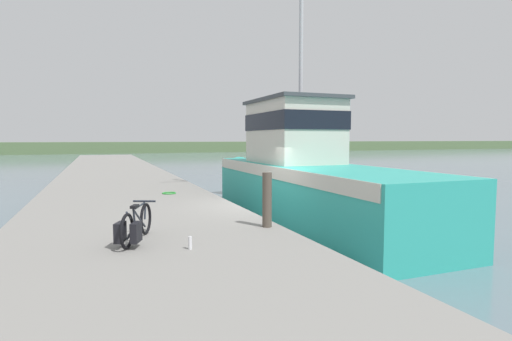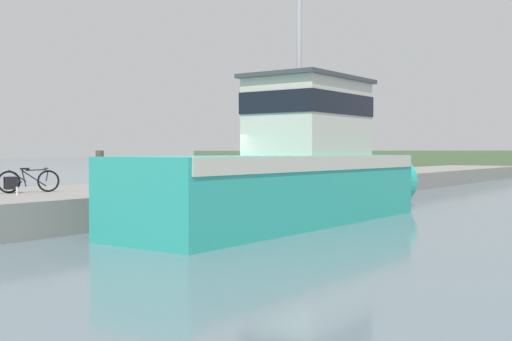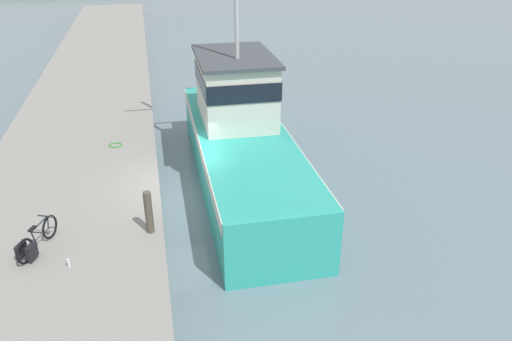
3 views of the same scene
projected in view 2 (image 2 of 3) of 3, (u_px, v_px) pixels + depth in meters
ground_plane at (199, 223)px, 18.22m from camera, size 320.00×320.00×0.00m
dock_pier at (114, 202)px, 20.25m from camera, size 5.66×80.00×0.87m
fishing_boat_main at (297, 168)px, 18.30m from camera, size 3.11×12.99×11.14m
bicycle_touring at (23, 181)px, 17.88m from camera, size 0.83×1.58×0.70m
mooring_post at (100, 173)px, 16.56m from camera, size 0.20×0.20×1.18m
hose_coil at (215, 184)px, 22.14m from camera, size 0.47×0.47×0.04m
water_bottle_by_bike at (17, 191)px, 16.77m from camera, size 0.06×0.06×0.23m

